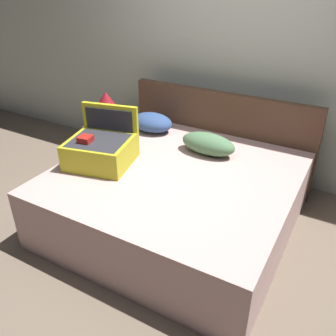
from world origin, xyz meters
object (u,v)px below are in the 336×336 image
Objects in this scene: nightstand at (110,143)px; table_lamp at (106,99)px; hard_case_large at (101,148)px; pillow_center_head at (152,122)px; pillow_near_headboard at (208,144)px; bed at (176,198)px.

table_lamp is (0.00, 0.00, 0.53)m from nightstand.
hard_case_large is 1.37× the size of pillow_center_head.
pillow_near_headboard is 1.34× the size of table_lamp.
hard_case_large is 1.19× the size of pillow_near_headboard.
pillow_near_headboard reaches higher than nightstand.
hard_case_large is 1.12m from nightstand.
bed is 3.71× the size of pillow_near_headboard.
pillow_near_headboard is (0.09, 0.44, 0.36)m from bed.
hard_case_large is at bearing -164.65° from bed.
pillow_near_headboard is 1.15× the size of pillow_center_head.
pillow_near_headboard is 0.74m from pillow_center_head.
nightstand is 1.21× the size of table_lamp.
pillow_center_head is 0.97× the size of nightstand.
pillow_near_headboard is at bearing 78.55° from bed.
table_lamp is (-0.60, 0.04, 0.14)m from pillow_center_head.
pillow_near_headboard is 1.11× the size of nightstand.
bed is at bearing -101.45° from pillow_near_headboard.
pillow_center_head is 0.72m from nightstand.
pillow_near_headboard is (0.72, 0.61, -0.04)m from hard_case_large.
pillow_near_headboard is at bearing -14.90° from pillow_center_head.
hard_case_large is (-0.63, -0.17, 0.40)m from bed.
pillow_center_head reaches higher than bed.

